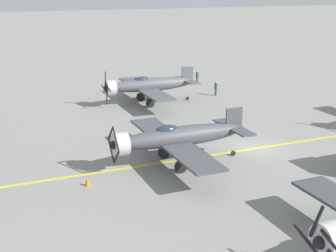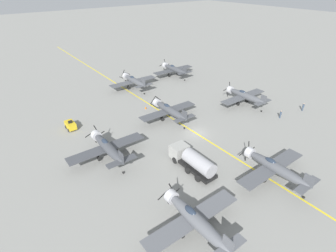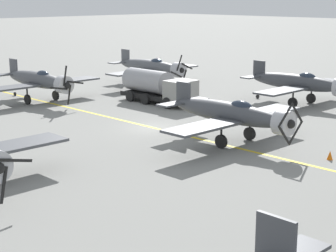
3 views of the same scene
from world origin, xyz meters
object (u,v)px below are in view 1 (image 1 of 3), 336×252
airplane_mid_center (177,137)px  ground_crew_inspecting (197,77)px  traffic_cone (87,182)px  airplane_mid_right (148,85)px  ground_crew_walking (216,88)px

airplane_mid_center → ground_crew_inspecting: bearing=-40.8°
ground_crew_inspecting → traffic_cone: ground_crew_inspecting is taller
airplane_mid_center → ground_crew_inspecting: (24.27, -13.51, -1.10)m
airplane_mid_right → ground_crew_inspecting: airplane_mid_right is taller
airplane_mid_center → airplane_mid_right: size_ratio=1.00×
airplane_mid_right → ground_crew_inspecting: size_ratio=7.16×
ground_crew_walking → airplane_mid_center: bearing=144.5°
airplane_mid_right → ground_crew_walking: size_ratio=7.41×
airplane_mid_center → traffic_cone: bearing=88.3°
airplane_mid_right → traffic_cone: bearing=162.5°
traffic_cone → airplane_mid_right: bearing=-30.8°
ground_crew_walking → ground_crew_inspecting: size_ratio=0.97×
airplane_mid_center → ground_crew_walking: size_ratio=7.41×
ground_crew_walking → traffic_cone: size_ratio=2.94×
ground_crew_walking → ground_crew_inspecting: (6.62, -0.91, 0.03)m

